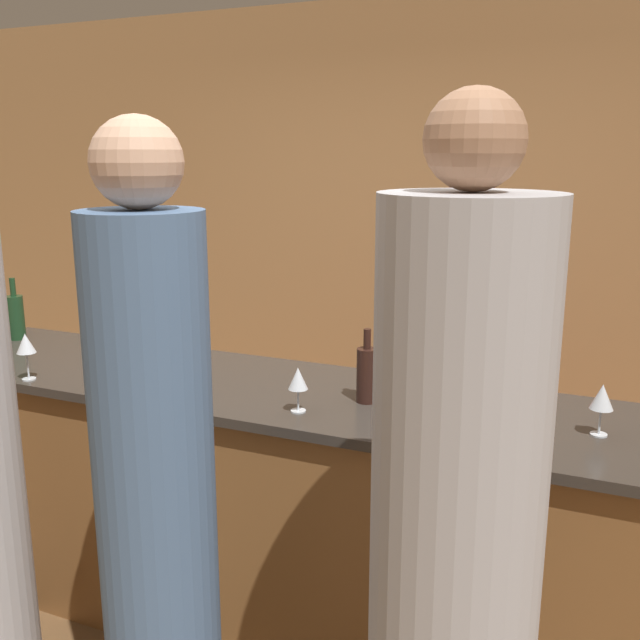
% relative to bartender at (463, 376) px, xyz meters
% --- Properties ---
extents(ground_plane, '(14.00, 14.00, 0.00)m').
position_rel_bartender_xyz_m(ground_plane, '(-0.65, -0.86, -0.87)').
color(ground_plane, brown).
extents(back_wall, '(8.00, 0.06, 2.80)m').
position_rel_bartender_xyz_m(back_wall, '(-0.65, 1.34, 0.53)').
color(back_wall, '#A37547').
rests_on(back_wall, ground_plane).
extents(bar_counter, '(2.91, 0.70, 1.01)m').
position_rel_bartender_xyz_m(bar_counter, '(-0.65, -0.86, -0.36)').
color(bar_counter, brown).
rests_on(bar_counter, ground_plane).
extents(bartender, '(0.38, 0.38, 1.88)m').
position_rel_bartender_xyz_m(bartender, '(0.00, 0.00, 0.00)').
color(bartender, maroon).
rests_on(bartender, ground_plane).
extents(guest_1, '(0.32, 0.32, 1.95)m').
position_rel_bartender_xyz_m(guest_1, '(-0.47, -1.69, 0.05)').
color(guest_1, '#4C6B93').
rests_on(guest_1, ground_plane).
extents(guest_2, '(0.39, 0.39, 1.99)m').
position_rel_bartender_xyz_m(guest_2, '(0.33, -1.65, 0.05)').
color(guest_2, '#B2B2B7').
rests_on(guest_2, ground_plane).
extents(wine_bottle_0, '(0.07, 0.07, 0.26)m').
position_rel_bartender_xyz_m(wine_bottle_0, '(-0.16, -0.87, 0.24)').
color(wine_bottle_0, black).
rests_on(wine_bottle_0, bar_counter).
extents(wine_bottle_1, '(0.08, 0.08, 0.29)m').
position_rel_bartender_xyz_m(wine_bottle_1, '(-1.96, -0.70, 0.25)').
color(wine_bottle_1, '#19381E').
rests_on(wine_bottle_1, bar_counter).
extents(wine_bottle_2, '(0.08, 0.08, 0.31)m').
position_rel_bartender_xyz_m(wine_bottle_2, '(-1.02, -1.14, 0.26)').
color(wine_bottle_2, black).
rests_on(wine_bottle_2, bar_counter).
extents(wine_glass_0, '(0.07, 0.07, 0.17)m').
position_rel_bartender_xyz_m(wine_glass_0, '(0.23, -0.99, 0.27)').
color(wine_glass_0, silver).
rests_on(wine_glass_0, bar_counter).
extents(wine_glass_1, '(0.07, 0.07, 0.17)m').
position_rel_bartender_xyz_m(wine_glass_1, '(0.61, -0.87, 0.26)').
color(wine_glass_1, silver).
rests_on(wine_glass_1, bar_counter).
extents(wine_glass_3, '(0.07, 0.07, 0.18)m').
position_rel_bartender_xyz_m(wine_glass_3, '(-1.45, -1.15, 0.28)').
color(wine_glass_3, silver).
rests_on(wine_glass_3, bar_counter).
extents(wine_glass_4, '(0.07, 0.07, 0.16)m').
position_rel_bartender_xyz_m(wine_glass_4, '(-0.34, -1.05, 0.25)').
color(wine_glass_4, silver).
rests_on(wine_glass_4, bar_counter).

